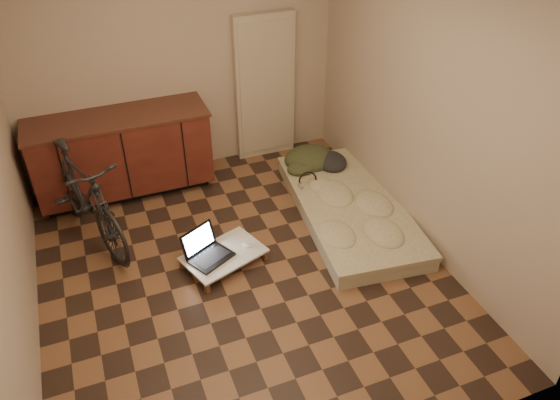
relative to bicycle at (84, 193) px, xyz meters
name	(u,v)px	position (x,y,z in m)	size (l,w,h in m)	color
room_shell	(236,147)	(1.20, -1.00, 0.77)	(3.50, 4.00, 2.60)	brown
cabinets	(123,154)	(0.45, 0.70, -0.07)	(1.84, 0.62, 0.91)	black
appliance_panel	(265,88)	(2.15, 0.94, 0.32)	(0.70, 0.10, 1.70)	#C1B299
bicycle	(84,193)	(0.00, 0.00, 0.00)	(0.48, 1.65, 1.07)	black
futon	(349,208)	(2.50, -0.59, -0.44)	(1.22, 2.16, 0.18)	#B6B192
clothing_pile	(315,154)	(2.48, 0.22, -0.23)	(0.61, 0.51, 0.25)	#303720
headphones	(308,180)	(2.21, -0.18, -0.28)	(0.22, 0.20, 0.15)	black
lap_desk	(224,255)	(1.08, -0.84, -0.43)	(0.83, 0.67, 0.12)	brown
laptop	(207,252)	(0.93, -0.81, -0.36)	(0.48, 0.46, 0.25)	black
mouse	(246,245)	(1.31, -0.82, -0.40)	(0.06, 0.10, 0.04)	white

